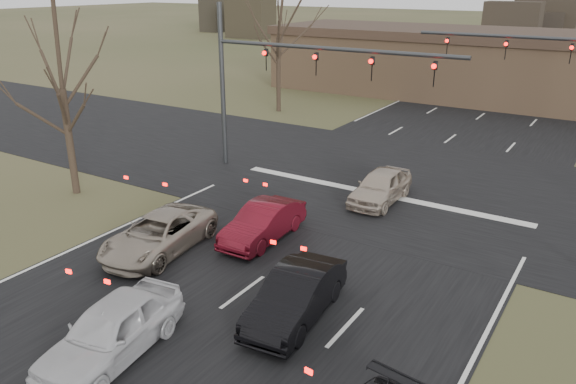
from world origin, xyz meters
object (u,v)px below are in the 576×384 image
(car_black_hatch, at_px, (296,296))
(car_red_ahead, at_px, (263,222))
(mast_arm_far, at_px, (576,64))
(car_white_sedan, at_px, (112,330))
(car_silver_ahead, at_px, (381,186))
(mast_arm_near, at_px, (277,70))
(building, at_px, (535,68))
(car_silver_suv, at_px, (159,234))

(car_black_hatch, bearing_deg, car_red_ahead, 128.34)
(mast_arm_far, relative_size, car_white_sedan, 2.55)
(mast_arm_far, xyz_separation_m, car_silver_ahead, (-5.68, -10.75, -4.32))
(mast_arm_near, bearing_deg, mast_arm_far, 41.22)
(building, relative_size, car_silver_ahead, 10.30)
(mast_arm_near, height_order, car_black_hatch, mast_arm_near)
(car_silver_ahead, bearing_deg, car_red_ahead, -110.78)
(building, height_order, car_red_ahead, building)
(mast_arm_near, bearing_deg, car_white_sedan, -73.25)
(mast_arm_far, height_order, car_red_ahead, mast_arm_far)
(mast_arm_far, height_order, car_silver_ahead, mast_arm_far)
(building, relative_size, mast_arm_near, 3.50)
(car_silver_suv, relative_size, car_white_sedan, 1.09)
(building, relative_size, car_red_ahead, 10.41)
(mast_arm_near, distance_m, mast_arm_far, 15.17)
(building, relative_size, car_black_hatch, 9.96)
(mast_arm_near, xyz_separation_m, car_silver_ahead, (5.73, -0.75, -4.37))
(car_black_hatch, distance_m, car_silver_ahead, 9.66)
(car_red_ahead, bearing_deg, car_white_sedan, -87.01)
(car_silver_ahead, bearing_deg, building, 86.00)
(mast_arm_near, relative_size, car_white_sedan, 2.78)
(car_black_hatch, bearing_deg, car_white_sedan, -133.82)
(building, relative_size, mast_arm_far, 3.81)
(car_silver_suv, distance_m, car_silver_ahead, 9.72)
(mast_arm_near, xyz_separation_m, car_silver_suv, (1.07, -9.27, -4.41))
(mast_arm_near, bearing_deg, car_black_hatch, -54.65)
(car_silver_suv, distance_m, car_white_sedan, 5.87)
(mast_arm_far, distance_m, car_red_ahead, 18.80)
(car_silver_suv, bearing_deg, car_white_sedan, -63.72)
(building, bearing_deg, car_silver_ahead, -93.33)
(mast_arm_far, relative_size, car_silver_ahead, 2.70)
(building, xyz_separation_m, car_silver_suv, (-6.16, -34.27, -2.00))
(mast_arm_far, xyz_separation_m, car_white_sedan, (-7.14, -24.20, -4.27))
(car_black_hatch, xyz_separation_m, car_silver_ahead, (-1.56, 9.53, -0.00))
(car_silver_ahead, bearing_deg, mast_arm_far, 61.46)
(car_white_sedan, bearing_deg, car_silver_ahead, 76.13)
(car_silver_suv, xyz_separation_m, car_black_hatch, (6.22, -1.01, 0.04))
(mast_arm_near, height_order, car_silver_suv, mast_arm_near)
(car_red_ahead, bearing_deg, car_silver_suv, -134.80)
(car_red_ahead, bearing_deg, car_black_hatch, -47.43)
(car_red_ahead, xyz_separation_m, car_silver_ahead, (2.12, 5.79, 0.03))
(building, xyz_separation_m, car_white_sedan, (-2.96, -39.20, -1.92))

